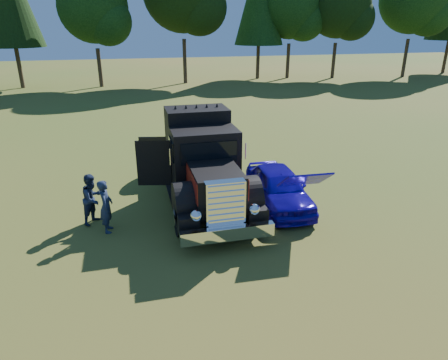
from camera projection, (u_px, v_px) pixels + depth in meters
ground at (208, 230)px, 11.66m from camera, size 120.00×120.00×0.00m
diamond_t_truck at (202, 165)px, 13.09m from camera, size 3.36×7.16×3.00m
hotrod_coupe at (279, 187)px, 13.00m from camera, size 1.68×4.11×1.89m
spectator_near at (106, 206)px, 11.34m from camera, size 0.43×0.61×1.57m
spectator_far at (93, 199)px, 11.86m from camera, size 0.92×0.95×1.55m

